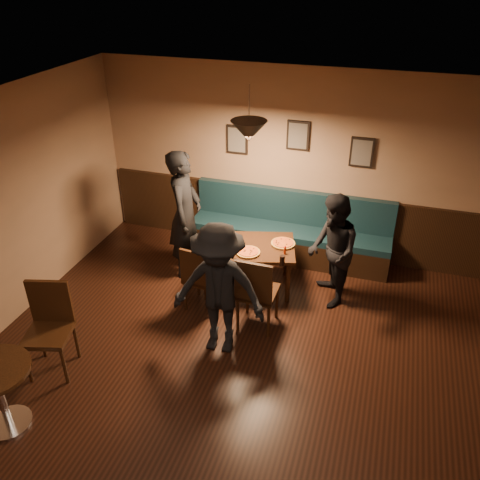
{
  "coord_description": "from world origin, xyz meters",
  "views": [
    {
      "loc": [
        1.25,
        -3.25,
        4.08
      ],
      "look_at": [
        -0.37,
        1.91,
        0.95
      ],
      "focal_mm": 37.24,
      "sensor_mm": 36.0,
      "label": 1
    }
  ],
  "objects_px": {
    "chair_near_left": "(203,276)",
    "cafe_chair_far": "(48,332)",
    "diner_left": "(185,214)",
    "cafe_table": "(1,398)",
    "dining_table": "(248,267)",
    "diner_front": "(219,290)",
    "diner_right": "(332,251)",
    "soda_glass": "(282,261)",
    "chair_near_right": "(258,290)",
    "tabasco_bottle": "(285,250)",
    "booth_bench": "(289,228)"
  },
  "relations": [
    {
      "from": "soda_glass",
      "to": "diner_right",
      "type": "bearing_deg",
      "value": 32.9
    },
    {
      "from": "diner_right",
      "to": "soda_glass",
      "type": "bearing_deg",
      "value": -78.83
    },
    {
      "from": "chair_near_right",
      "to": "cafe_table",
      "type": "xyz_separation_m",
      "value": [
        -1.94,
        -2.24,
        -0.15
      ]
    },
    {
      "from": "chair_near_left",
      "to": "cafe_chair_far",
      "type": "height_order",
      "value": "cafe_chair_far"
    },
    {
      "from": "diner_left",
      "to": "tabasco_bottle",
      "type": "height_order",
      "value": "diner_left"
    },
    {
      "from": "booth_bench",
      "to": "chair_near_right",
      "type": "relative_size",
      "value": 2.91
    },
    {
      "from": "diner_front",
      "to": "booth_bench",
      "type": "bearing_deg",
      "value": 78.82
    },
    {
      "from": "dining_table",
      "to": "diner_front",
      "type": "distance_m",
      "value": 1.37
    },
    {
      "from": "soda_glass",
      "to": "diner_left",
      "type": "bearing_deg",
      "value": 162.56
    },
    {
      "from": "chair_near_left",
      "to": "diner_left",
      "type": "height_order",
      "value": "diner_left"
    },
    {
      "from": "tabasco_bottle",
      "to": "soda_glass",
      "type": "bearing_deg",
      "value": -84.23
    },
    {
      "from": "diner_left",
      "to": "cafe_table",
      "type": "relative_size",
      "value": 2.5
    },
    {
      "from": "dining_table",
      "to": "booth_bench",
      "type": "bearing_deg",
      "value": 53.82
    },
    {
      "from": "booth_bench",
      "to": "soda_glass",
      "type": "xyz_separation_m",
      "value": [
        0.18,
        -1.28,
        0.24
      ]
    },
    {
      "from": "diner_left",
      "to": "diner_right",
      "type": "distance_m",
      "value": 2.08
    },
    {
      "from": "cafe_table",
      "to": "diner_right",
      "type": "bearing_deg",
      "value": 48.04
    },
    {
      "from": "tabasco_bottle",
      "to": "cafe_table",
      "type": "xyz_separation_m",
      "value": [
        -2.11,
        -2.92,
        -0.36
      ]
    },
    {
      "from": "diner_right",
      "to": "soda_glass",
      "type": "relative_size",
      "value": 10.95
    },
    {
      "from": "diner_left",
      "to": "dining_table",
      "type": "bearing_deg",
      "value": -105.03
    },
    {
      "from": "soda_glass",
      "to": "chair_near_right",
      "type": "bearing_deg",
      "value": -116.04
    },
    {
      "from": "tabasco_bottle",
      "to": "cafe_table",
      "type": "height_order",
      "value": "tabasco_bottle"
    },
    {
      "from": "diner_left",
      "to": "cafe_chair_far",
      "type": "xyz_separation_m",
      "value": [
        -0.65,
        -2.32,
        -0.4
      ]
    },
    {
      "from": "tabasco_bottle",
      "to": "booth_bench",
      "type": "bearing_deg",
      "value": 98.84
    },
    {
      "from": "diner_front",
      "to": "diner_right",
      "type": "bearing_deg",
      "value": 47.69
    },
    {
      "from": "diner_front",
      "to": "soda_glass",
      "type": "distance_m",
      "value": 1.07
    },
    {
      "from": "diner_left",
      "to": "tabasco_bottle",
      "type": "xyz_separation_m",
      "value": [
        1.48,
        -0.19,
        -0.2
      ]
    },
    {
      "from": "booth_bench",
      "to": "soda_glass",
      "type": "bearing_deg",
      "value": -81.82
    },
    {
      "from": "chair_near_left",
      "to": "cafe_chair_far",
      "type": "distance_m",
      "value": 1.98
    },
    {
      "from": "chair_near_right",
      "to": "dining_table",
      "type": "bearing_deg",
      "value": 116.62
    },
    {
      "from": "diner_left",
      "to": "cafe_chair_far",
      "type": "bearing_deg",
      "value": 157.65
    },
    {
      "from": "soda_glass",
      "to": "diner_front",
      "type": "bearing_deg",
      "value": -118.36
    },
    {
      "from": "booth_bench",
      "to": "cafe_table",
      "type": "height_order",
      "value": "booth_bench"
    },
    {
      "from": "dining_table",
      "to": "diner_front",
      "type": "height_order",
      "value": "diner_front"
    },
    {
      "from": "booth_bench",
      "to": "tabasco_bottle",
      "type": "height_order",
      "value": "booth_bench"
    },
    {
      "from": "chair_near_left",
      "to": "cafe_chair_far",
      "type": "bearing_deg",
      "value": -119.55
    },
    {
      "from": "soda_glass",
      "to": "cafe_table",
      "type": "height_order",
      "value": "soda_glass"
    },
    {
      "from": "booth_bench",
      "to": "dining_table",
      "type": "bearing_deg",
      "value": -111.18
    },
    {
      "from": "diner_right",
      "to": "cafe_chair_far",
      "type": "distance_m",
      "value": 3.52
    },
    {
      "from": "chair_near_left",
      "to": "tabasco_bottle",
      "type": "distance_m",
      "value": 1.12
    },
    {
      "from": "diner_left",
      "to": "diner_front",
      "type": "bearing_deg",
      "value": -151.6
    },
    {
      "from": "booth_bench",
      "to": "cafe_chair_far",
      "type": "xyz_separation_m",
      "value": [
        -1.97,
        -3.12,
        0.03
      ]
    },
    {
      "from": "chair_near_left",
      "to": "diner_left",
      "type": "bearing_deg",
      "value": 132.93
    },
    {
      "from": "dining_table",
      "to": "diner_front",
      "type": "relative_size",
      "value": 0.76
    },
    {
      "from": "diner_front",
      "to": "tabasco_bottle",
      "type": "height_order",
      "value": "diner_front"
    },
    {
      "from": "cafe_chair_far",
      "to": "tabasco_bottle",
      "type": "bearing_deg",
      "value": -150.33
    },
    {
      "from": "booth_bench",
      "to": "chair_near_left",
      "type": "relative_size",
      "value": 3.22
    },
    {
      "from": "booth_bench",
      "to": "dining_table",
      "type": "relative_size",
      "value": 2.41
    },
    {
      "from": "chair_near_left",
      "to": "diner_front",
      "type": "relative_size",
      "value": 0.57
    },
    {
      "from": "diner_left",
      "to": "diner_front",
      "type": "xyz_separation_m",
      "value": [
        1.0,
        -1.41,
        -0.11
      ]
    },
    {
      "from": "diner_right",
      "to": "cafe_chair_far",
      "type": "height_order",
      "value": "diner_right"
    }
  ]
}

